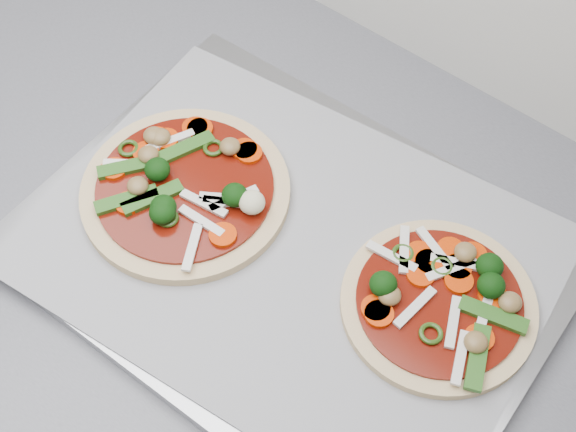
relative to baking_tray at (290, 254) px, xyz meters
The scene contains 6 objects.
base_cabinet 0.50m from the baking_tray, behind, with size 3.60×0.60×0.86m, color #BBBBB9.
countertop 0.14m from the baking_tray, behind, with size 3.60×0.60×0.04m, color slate.
baking_tray is the anchor object (origin of this frame).
parchment 0.01m from the baking_tray, ahead, with size 0.44×0.32×0.00m, color gray.
pizza_left 0.12m from the baking_tray, behind, with size 0.24×0.24×0.03m.
pizza_right 0.14m from the baking_tray, 15.36° to the left, with size 0.22×0.22×0.03m.
Camera 1 is at (0.37, 1.02, 1.53)m, focal length 50.00 mm.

